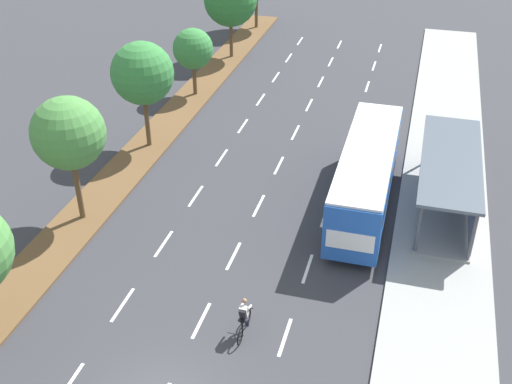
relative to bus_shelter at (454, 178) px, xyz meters
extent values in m
cube|color=brown|center=(-17.83, 4.45, -1.81)|extent=(2.60, 52.00, 0.12)
cube|color=#9E9E99|center=(-0.28, 4.45, -1.79)|extent=(4.50, 52.00, 0.15)
cube|color=white|center=(-13.03, -11.12, -1.86)|extent=(0.14, 2.13, 0.01)
cube|color=white|center=(-13.03, -6.69, -1.86)|extent=(0.14, 2.13, 0.01)
cube|color=white|center=(-13.03, -2.26, -1.86)|extent=(0.14, 2.13, 0.01)
cube|color=white|center=(-13.03, 2.17, -1.86)|extent=(0.14, 2.13, 0.01)
cube|color=white|center=(-13.03, 6.60, -1.86)|extent=(0.14, 2.13, 0.01)
cube|color=white|center=(-13.03, 11.03, -1.86)|extent=(0.14, 2.13, 0.01)
cube|color=white|center=(-13.03, 15.46, -1.86)|extent=(0.14, 2.13, 0.01)
cube|color=white|center=(-13.03, 19.89, -1.86)|extent=(0.14, 2.13, 0.01)
cube|color=white|center=(-13.03, 24.32, -1.86)|extent=(0.14, 2.13, 0.01)
cube|color=white|center=(-9.53, -11.12, -1.86)|extent=(0.14, 2.13, 0.01)
cube|color=white|center=(-9.53, -6.69, -1.86)|extent=(0.14, 2.13, 0.01)
cube|color=white|center=(-9.53, -2.26, -1.86)|extent=(0.14, 2.13, 0.01)
cube|color=white|center=(-9.53, 2.17, -1.86)|extent=(0.14, 2.13, 0.01)
cube|color=white|center=(-9.53, 6.60, -1.86)|extent=(0.14, 2.13, 0.01)
cube|color=white|center=(-9.53, 11.03, -1.86)|extent=(0.14, 2.13, 0.01)
cube|color=white|center=(-9.53, 15.46, -1.86)|extent=(0.14, 2.13, 0.01)
cube|color=white|center=(-9.53, 19.89, -1.86)|extent=(0.14, 2.13, 0.01)
cube|color=white|center=(-9.53, 24.32, -1.86)|extent=(0.14, 2.13, 0.01)
cube|color=white|center=(-6.03, -11.12, -1.86)|extent=(0.14, 2.13, 0.01)
cube|color=white|center=(-6.03, -6.69, -1.86)|extent=(0.14, 2.13, 0.01)
cube|color=white|center=(-6.03, -2.26, -1.86)|extent=(0.14, 2.13, 0.01)
cube|color=white|center=(-6.03, 2.17, -1.86)|extent=(0.14, 2.13, 0.01)
cube|color=white|center=(-6.03, 6.60, -1.86)|extent=(0.14, 2.13, 0.01)
cube|color=white|center=(-6.03, 11.03, -1.86)|extent=(0.14, 2.13, 0.01)
cube|color=white|center=(-6.03, 15.46, -1.86)|extent=(0.14, 2.13, 0.01)
cube|color=white|center=(-6.03, 19.89, -1.86)|extent=(0.14, 2.13, 0.01)
cube|color=white|center=(-6.03, 24.32, -1.86)|extent=(0.14, 2.13, 0.01)
cube|color=gray|center=(-0.28, 0.00, -1.67)|extent=(2.60, 9.16, 0.10)
cylinder|color=#56565B|center=(-1.46, -4.33, -0.32)|extent=(0.16, 0.16, 2.60)
cylinder|color=#56565B|center=(-1.46, 4.33, -0.32)|extent=(0.16, 0.16, 2.60)
cylinder|color=#56565B|center=(0.90, -4.33, -0.32)|extent=(0.16, 0.16, 2.60)
cylinder|color=#56565B|center=(0.90, 4.33, -0.32)|extent=(0.16, 0.16, 2.60)
cube|color=gray|center=(0.96, 0.00, -0.32)|extent=(0.10, 8.71, 2.34)
cube|color=#4C5660|center=(-0.28, 0.00, 1.06)|extent=(2.90, 9.56, 0.16)
cube|color=#2356B2|center=(-4.28, -0.77, -0.02)|extent=(2.50, 11.20, 2.80)
cube|color=#2D3D4C|center=(-4.28, -0.77, 0.83)|extent=(2.54, 10.30, 0.90)
cube|color=silver|center=(-4.28, -0.77, 1.44)|extent=(2.45, 10.98, 0.12)
cube|color=#2D3D4C|center=(-4.28, 4.85, 0.33)|extent=(2.25, 0.06, 1.54)
cube|color=white|center=(-4.28, -6.39, -0.22)|extent=(2.12, 0.04, 0.90)
cylinder|color=black|center=(-5.38, 2.70, -1.37)|extent=(0.30, 1.00, 1.00)
cylinder|color=black|center=(-3.18, 2.70, -1.37)|extent=(0.30, 1.00, 1.00)
cylinder|color=black|center=(-5.38, -4.24, -1.37)|extent=(0.30, 1.00, 1.00)
cylinder|color=black|center=(-3.18, -4.24, -1.37)|extent=(0.30, 1.00, 1.00)
torus|color=black|center=(-7.64, -10.80, -1.51)|extent=(0.06, 0.72, 0.72)
torus|color=black|center=(-7.64, -11.90, -1.51)|extent=(0.06, 0.72, 0.72)
cylinder|color=black|center=(-7.64, -11.35, -1.23)|extent=(0.05, 0.94, 0.05)
cylinder|color=black|center=(-7.64, -11.45, -1.41)|extent=(0.05, 0.57, 0.42)
cylinder|color=black|center=(-7.64, -11.55, -1.21)|extent=(0.04, 0.04, 0.40)
cube|color=black|center=(-7.64, -11.55, -1.01)|extent=(0.12, 0.24, 0.06)
cylinder|color=black|center=(-7.64, -10.85, -0.96)|extent=(0.46, 0.04, 0.04)
cube|color=silver|center=(-7.64, -11.37, -0.68)|extent=(0.30, 0.36, 0.59)
cube|color=black|center=(-7.64, -11.53, -0.66)|extent=(0.26, 0.26, 0.42)
sphere|color=#9E7051|center=(-7.64, -11.25, -0.26)|extent=(0.20, 0.20, 0.20)
cylinder|color=#23232D|center=(-7.76, -11.40, -1.08)|extent=(0.12, 0.42, 0.25)
cylinder|color=#23232D|center=(-7.76, -11.23, -1.34)|extent=(0.10, 0.17, 0.41)
cylinder|color=#23232D|center=(-7.52, -11.40, -1.08)|extent=(0.12, 0.42, 0.25)
cylinder|color=#23232D|center=(-7.52, -11.23, -1.34)|extent=(0.10, 0.17, 0.41)
cylinder|color=silver|center=(-7.81, -11.15, -0.63)|extent=(0.09, 0.47, 0.28)
cylinder|color=silver|center=(-7.47, -11.15, -0.63)|extent=(0.09, 0.47, 0.28)
cylinder|color=brown|center=(-17.78, -5.79, -0.05)|extent=(0.28, 0.28, 3.39)
sphere|color=#4C8E42|center=(-17.78, -5.79, 2.95)|extent=(3.50, 3.50, 3.50)
cylinder|color=brown|center=(-17.73, 2.37, -0.13)|extent=(0.28, 0.28, 3.23)
sphere|color=#38843D|center=(-17.73, 2.37, 2.85)|extent=(3.65, 3.65, 3.65)
cylinder|color=brown|center=(-17.75, 10.53, -0.61)|extent=(0.28, 0.28, 2.28)
sphere|color=#38843D|center=(-17.75, 10.53, 1.58)|extent=(2.81, 2.81, 2.81)
cylinder|color=brown|center=(-17.59, 18.69, -0.22)|extent=(0.28, 0.28, 3.06)
cylinder|color=brown|center=(-17.73, 26.85, -0.22)|extent=(0.28, 0.28, 3.07)
camera|label=1|loc=(-2.34, -28.68, 16.03)|focal=43.97mm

